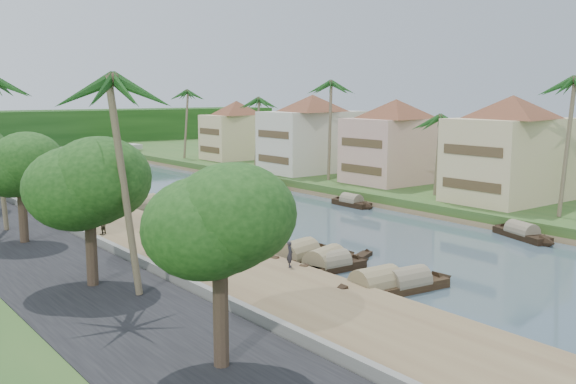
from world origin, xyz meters
TOP-DOWN VIEW (x-y plane):
  - ground at (0.00, 0.00)m, footprint 220.00×220.00m
  - left_bank at (-16.00, 20.00)m, footprint 10.00×180.00m
  - right_bank at (19.00, 20.00)m, footprint 16.00×180.00m
  - retaining_wall at (-20.20, 20.00)m, footprint 0.40×180.00m
  - far_right_fill at (56.00, 20.00)m, footprint 60.00×220.00m
  - treeline at (0.00, 100.00)m, footprint 120.00×14.00m
  - bridge at (0.00, 72.00)m, footprint 28.00×4.00m
  - building_near at (18.99, -2.00)m, footprint 14.85×14.85m
  - building_mid at (19.99, 14.00)m, footprint 14.11×14.11m
  - building_far at (18.99, 28.00)m, footprint 15.59×15.59m
  - building_distant at (19.99, 48.00)m, footprint 12.62×12.62m
  - sampan_0 at (-8.04, -13.19)m, footprint 7.60×2.39m
  - sampan_1 at (-9.98, -12.51)m, footprint 7.98×2.38m
  - sampan_2 at (-8.89, -6.74)m, footprint 8.32×3.92m
  - sampan_3 at (-8.76, -7.27)m, footprint 6.76×1.86m
  - sampan_4 at (-9.10, -4.17)m, footprint 8.17×3.40m
  - sampan_5 at (-8.85, 6.77)m, footprint 7.08×4.20m
  - sampan_6 at (-8.71, 8.09)m, footprint 7.86×2.76m
  - sampan_7 at (-9.56, 10.65)m, footprint 7.34×3.36m
  - sampan_8 at (-8.51, 10.30)m, footprint 8.19×4.02m
  - sampan_9 at (-8.26, 15.20)m, footprint 7.91×2.95m
  - sampan_10 at (-10.03, 20.46)m, footprint 6.80×2.67m
  - sampan_11 at (-9.48, 19.96)m, footprint 9.28×4.28m
  - sampan_12 at (-9.68, 28.64)m, footprint 7.67×4.88m
  - sampan_13 at (-9.83, 28.83)m, footprint 8.30×4.41m
  - sampan_14 at (9.78, -9.44)m, footprint 3.61×7.62m
  - sampan_15 at (9.22, 9.91)m, footprint 1.54×6.47m
  - sampan_16 at (9.36, 23.76)m, footprint 3.63×7.43m
  - canoe_1 at (-5.32, -6.28)m, footprint 4.60×2.60m
  - canoe_2 at (-5.37, 17.48)m, footprint 5.38×3.00m
  - palm_0 at (15.00, -9.72)m, footprint 3.20×3.20m
  - palm_1 at (16.00, 4.52)m, footprint 3.20×3.20m
  - palm_2 at (15.00, 20.07)m, footprint 3.20×3.20m
  - palm_3 at (16.00, 36.90)m, footprint 3.20×3.20m
  - palm_4 at (-23.00, -8.29)m, footprint 3.20×3.20m
  - palm_7 at (14.00, 54.06)m, footprint 3.20×3.20m
  - tree_0 at (-24.00, -18.19)m, footprint 4.66×4.66m
  - tree_1 at (-24.00, -5.16)m, footprint 5.46×5.46m
  - tree_2 at (-24.00, 7.53)m, footprint 4.86×4.86m
  - tree_6 at (24.00, 28.94)m, footprint 4.74×4.74m
  - person_near at (-12.10, -7.10)m, footprint 0.64×0.72m
  - person_far at (-17.81, 9.29)m, footprint 1.00×0.94m

SIDE VIEW (x-z plane):
  - ground at x=0.00m, z-range 0.00..0.00m
  - canoe_1 at x=-5.32m, z-range -0.28..0.48m
  - canoe_2 at x=-5.37m, z-range -0.30..0.50m
  - left_bank at x=-16.00m, z-range 0.00..0.80m
  - sampan_15 at x=9.22m, z-range -0.50..1.30m
  - sampan_16 at x=9.36m, z-range -0.52..1.33m
  - sampan_3 at x=-8.76m, z-range -0.52..1.33m
  - sampan_14 at x=9.78m, z-range -0.53..1.35m
  - sampan_10 at x=-10.03m, z-range -0.54..1.35m
  - sampan_12 at x=-9.68m, z-range -0.55..1.37m
  - sampan_7 at x=-9.56m, z-range -0.57..1.39m
  - sampan_9 at x=-8.26m, z-range -0.59..1.41m
  - sampan_0 at x=-8.04m, z-range -0.59..1.41m
  - sampan_2 at x=-8.89m, z-range -0.67..1.50m
  - sampan_5 at x=-8.85m, z-range -0.69..1.53m
  - sampan_13 at x=-9.83m, z-range -0.71..1.54m
  - sampan_4 at x=-9.10m, z-range -0.71..1.55m
  - sampan_6 at x=-8.71m, z-range -0.73..1.56m
  - sampan_1 at x=-9.98m, z-range -0.75..1.58m
  - sampan_8 at x=-8.51m, z-range -0.80..1.64m
  - sampan_11 at x=-9.48m, z-range -0.85..1.70m
  - far_right_fill at x=56.00m, z-range 0.00..1.15m
  - right_bank at x=19.00m, z-range 0.00..1.20m
  - retaining_wall at x=-20.20m, z-range 0.80..1.90m
  - person_far at x=-17.81m, z-range 0.80..2.43m
  - person_near at x=-12.10m, z-range 0.80..2.45m
  - bridge at x=0.00m, z-range 0.52..2.92m
  - treeline at x=0.00m, z-range 0.00..8.00m
  - building_distant at x=19.99m, z-range 1.28..10.48m
  - building_mid at x=19.99m, z-range 1.28..10.98m
  - building_near at x=18.99m, z-range 1.28..11.48m
  - building_far at x=18.99m, z-range 1.28..11.48m
  - tree_6 at x=24.00m, z-range 2.87..10.29m
  - tree_2 at x=-24.00m, z-range 3.00..10.38m
  - tree_1 at x=-24.00m, z-range 2.94..10.68m
  - tree_0 at x=-24.00m, z-range 3.12..10.59m
  - palm_1 at x=16.00m, z-range 4.26..13.82m
  - palm_3 at x=16.00m, z-range 4.99..16.11m
  - palm_7 at x=14.00m, z-range 5.52..17.76m
  - palm_4 at x=-23.00m, z-range 5.80..18.22m
  - palm_0 at x=15.00m, z-range 5.89..18.95m
  - palm_2 at x=15.00m, z-range 5.95..19.15m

